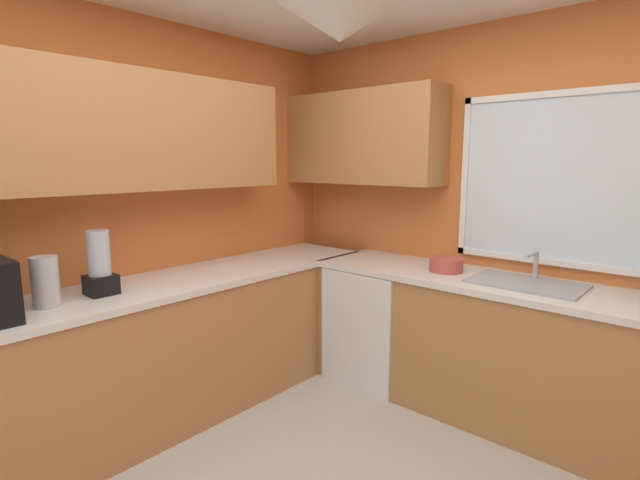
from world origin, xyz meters
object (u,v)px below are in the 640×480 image
object	(u,v)px
kettle	(45,282)
sink_assembly	(526,283)
bowl	(446,265)
dishwasher	(378,322)
blender_appliance	(100,266)

from	to	relation	value
kettle	sink_assembly	bearing A→B (deg)	50.94
kettle	bowl	world-z (taller)	kettle
dishwasher	sink_assembly	bearing A→B (deg)	1.99
dishwasher	blender_appliance	bearing A→B (deg)	-110.68
bowl	blender_appliance	distance (m)	2.14
sink_assembly	bowl	bearing A→B (deg)	-179.33
sink_assembly	blender_appliance	bearing A→B (deg)	-133.60
sink_assembly	bowl	distance (m)	0.52
kettle	bowl	bearing A→B (deg)	60.66
dishwasher	blender_appliance	world-z (taller)	blender_appliance
bowl	dishwasher	bearing A→B (deg)	-176.70
kettle	dishwasher	bearing A→B (deg)	72.53
sink_assembly	blender_appliance	xyz separation A→B (m)	(-1.70, -1.78, 0.15)
dishwasher	bowl	size ratio (longest dim) A/B	3.84
sink_assembly	blender_appliance	distance (m)	2.47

